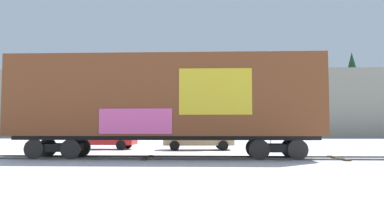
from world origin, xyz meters
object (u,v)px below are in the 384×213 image
(flagpole, at_px, (271,85))
(parked_car_tan, at_px, (198,137))
(parked_car_red, at_px, (102,137))
(freight_car, at_px, (166,98))

(flagpole, relative_size, parked_car_tan, 1.59)
(parked_car_red, bearing_deg, parked_car_tan, -5.22)
(parked_car_red, distance_m, parked_car_tan, 6.52)
(flagpole, xyz_separation_m, parked_car_tan, (-5.57, -3.93, -3.88))
(freight_car, xyz_separation_m, parked_car_tan, (1.39, 6.65, -1.96))
(flagpole, relative_size, parked_car_red, 1.65)
(freight_car, bearing_deg, parked_car_red, 125.17)
(parked_car_tan, bearing_deg, parked_car_red, 174.78)
(freight_car, relative_size, flagpole, 1.95)
(freight_car, distance_m, parked_car_tan, 7.07)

